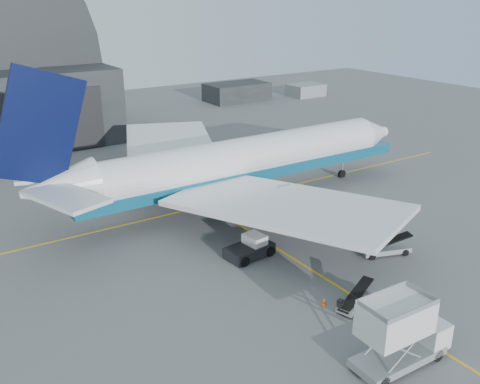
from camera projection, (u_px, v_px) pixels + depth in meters
ground at (322, 277)px, 46.45m from camera, size 200.00×200.00×0.00m
taxi_lines at (242, 227)px, 56.36m from camera, size 80.00×42.12×0.02m
distant_bldg_a at (237, 101)px, 122.38m from camera, size 14.00×8.00×4.00m
distant_bldg_b at (305, 96)px, 128.01m from camera, size 8.00×6.00×2.80m
airliner at (233, 163)px, 60.94m from camera, size 50.56×49.02×17.74m
catering_truck at (400, 333)px, 34.65m from camera, size 7.13×2.87×4.86m
pushback_tug at (250, 249)px, 49.83m from camera, size 4.75×3.11×2.07m
belt_loader_a at (355, 300)px, 41.91m from camera, size 4.37×2.58×1.64m
belt_loader_b at (385, 248)px, 50.27m from camera, size 5.07×3.06×1.91m
traffic_cone at (324, 302)px, 42.22m from camera, size 0.39×0.39×0.56m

